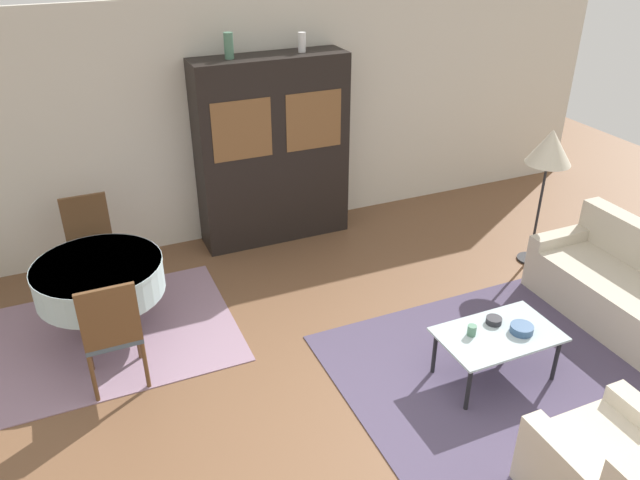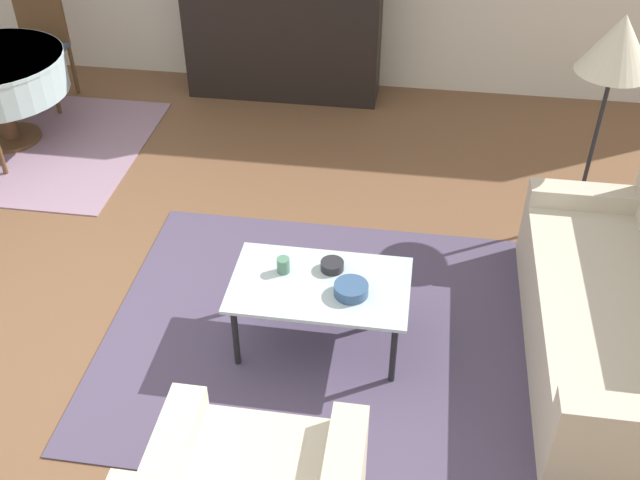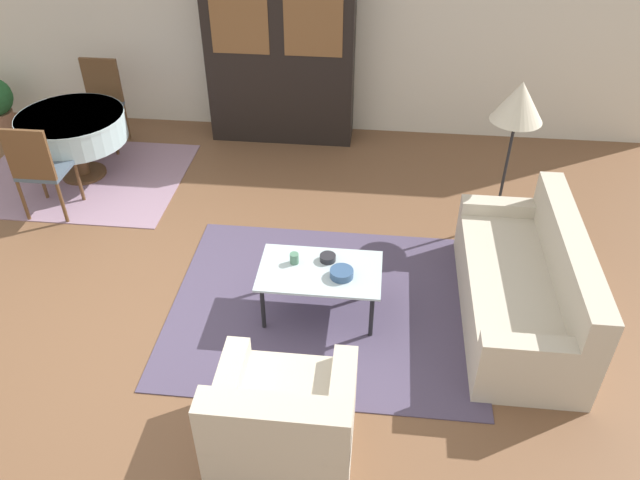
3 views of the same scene
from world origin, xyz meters
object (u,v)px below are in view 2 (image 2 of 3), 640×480
(cup, at_px, (283,265))
(floor_lamp, at_px, (618,50))
(coffee_table, at_px, (320,290))
(bowl, at_px, (351,289))
(dining_chair_far, at_px, (38,37))
(bowl_small, at_px, (332,266))
(couch, at_px, (622,319))

(cup, bearing_deg, floor_lamp, 36.62)
(coffee_table, relative_size, bowl, 5.27)
(dining_chair_far, relative_size, bowl_small, 7.70)
(bowl_small, bearing_deg, cup, -167.32)
(bowl_small, bearing_deg, dining_chair_far, 138.57)
(cup, xyz_separation_m, bowl_small, (0.27, 0.06, -0.02))
(couch, relative_size, dining_chair_far, 1.88)
(cup, height_order, bowl, cup)
(dining_chair_far, xyz_separation_m, bowl_small, (2.92, -2.58, -0.10))
(coffee_table, height_order, dining_chair_far, dining_chair_far)
(floor_lamp, bearing_deg, bowl_small, -140.24)
(coffee_table, bearing_deg, bowl, -18.65)
(floor_lamp, bearing_deg, couch, -87.94)
(bowl_small, bearing_deg, coffee_table, -110.51)
(couch, xyz_separation_m, dining_chair_far, (-4.52, 2.60, 0.26))
(bowl, distance_m, bowl_small, 0.23)
(coffee_table, height_order, bowl, bowl)
(dining_chair_far, distance_m, bowl, 4.12)
(dining_chair_far, bearing_deg, floor_lamp, 163.95)
(floor_lamp, xyz_separation_m, bowl_small, (-1.55, -1.29, -0.82))
(floor_lamp, distance_m, cup, 2.40)
(cup, bearing_deg, dining_chair_far, 135.19)
(dining_chair_far, relative_size, floor_lamp, 0.67)
(couch, relative_size, floor_lamp, 1.25)
(couch, relative_size, bowl_small, 14.46)
(coffee_table, xyz_separation_m, cup, (-0.22, 0.07, 0.09))
(floor_lamp, height_order, bowl_small, floor_lamp)
(coffee_table, xyz_separation_m, floor_lamp, (1.60, 1.42, 0.89))
(dining_chair_far, height_order, bowl_small, dining_chair_far)
(couch, xyz_separation_m, floor_lamp, (-0.05, 1.31, 0.98))
(couch, bearing_deg, bowl_small, 89.32)
(dining_chair_far, bearing_deg, couch, 150.12)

